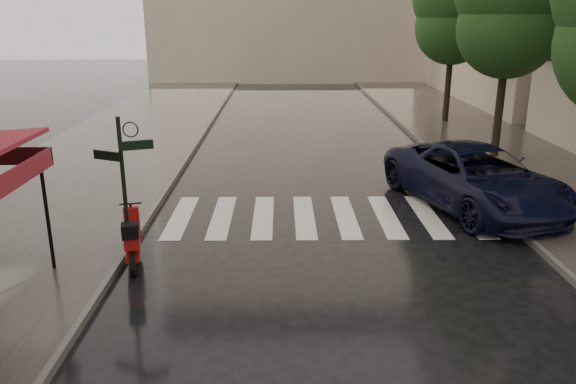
{
  "coord_description": "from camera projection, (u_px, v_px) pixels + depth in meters",
  "views": [
    {
      "loc": [
        1.86,
        -7.47,
        4.9
      ],
      "look_at": [
        2.0,
        3.65,
        1.4
      ],
      "focal_mm": 35.0,
      "sensor_mm": 36.0,
      "label": 1
    }
  ],
  "objects": [
    {
      "name": "ground",
      "position": [
        160.0,
        351.0,
        8.57
      ],
      "size": [
        120.0,
        120.0,
        0.0
      ],
      "primitive_type": "plane",
      "color": "black",
      "rests_on": "ground"
    },
    {
      "name": "sidewalk_near",
      "position": [
        102.0,
        158.0,
        19.95
      ],
      "size": [
        6.0,
        60.0,
        0.12
      ],
      "primitive_type": "cube",
      "color": "#38332D",
      "rests_on": "ground"
    },
    {
      "name": "sidewalk_far",
      "position": [
        515.0,
        157.0,
        20.13
      ],
      "size": [
        5.5,
        60.0,
        0.12
      ],
      "primitive_type": "cube",
      "color": "#38332D",
      "rests_on": "ground"
    },
    {
      "name": "curb_near",
      "position": [
        188.0,
        157.0,
        19.98
      ],
      "size": [
        0.12,
        60.0,
        0.16
      ],
      "primitive_type": "cube",
      "color": "#595651",
      "rests_on": "ground"
    },
    {
      "name": "curb_far",
      "position": [
        437.0,
        157.0,
        20.09
      ],
      "size": [
        0.12,
        60.0,
        0.16
      ],
      "primitive_type": "cube",
      "color": "#595651",
      "rests_on": "ground"
    },
    {
      "name": "crosswalk",
      "position": [
        325.0,
        216.0,
        14.33
      ],
      "size": [
        7.85,
        3.2,
        0.01
      ],
      "color": "silver",
      "rests_on": "ground"
    },
    {
      "name": "signpost",
      "position": [
        124.0,
        181.0,
        10.87
      ],
      "size": [
        1.17,
        0.29,
        3.1
      ],
      "color": "black",
      "rests_on": "ground"
    },
    {
      "name": "tree_far",
      "position": [
        455.0,
        3.0,
        25.17
      ],
      "size": [
        3.8,
        3.8,
        8.16
      ],
      "color": "black",
      "rests_on": "sidewalk_far"
    },
    {
      "name": "scooter",
      "position": [
        132.0,
        241.0,
        11.42
      ],
      "size": [
        0.68,
        1.69,
        1.13
      ],
      "rotation": [
        0.0,
        0.0,
        0.23
      ],
      "color": "black",
      "rests_on": "ground"
    },
    {
      "name": "parked_car",
      "position": [
        475.0,
        178.0,
        14.82
      ],
      "size": [
        4.33,
        6.41,
        1.63
      ],
      "primitive_type": "imported",
      "rotation": [
        0.0,
        0.0,
        0.3
      ],
      "color": "black",
      "rests_on": "ground"
    }
  ]
}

